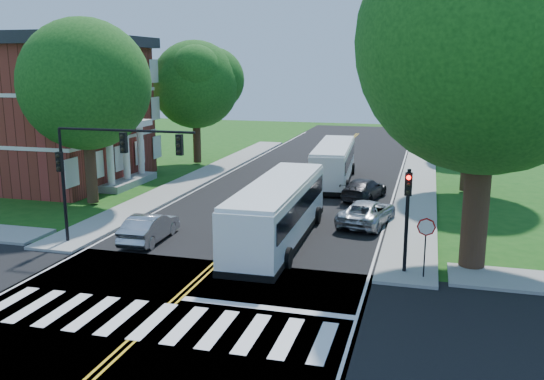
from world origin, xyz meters
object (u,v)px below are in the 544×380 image
(signal_ne, at_px, (407,207))
(suv, at_px, (367,212))
(signal_nw, at_px, (103,159))
(dark_sedan, at_px, (364,189))
(bus_follow, at_px, (334,162))
(bus_lead, at_px, (278,211))
(hatchback, at_px, (149,227))

(signal_ne, height_order, suv, signal_ne)
(signal_nw, xyz_separation_m, dark_sedan, (10.81, 13.61, -3.68))
(suv, bearing_deg, bus_follow, -60.92)
(suv, bearing_deg, bus_lead, 59.35)
(bus_lead, height_order, bus_follow, bus_lead)
(bus_lead, relative_size, suv, 2.40)
(bus_lead, bearing_deg, hatchback, 12.77)
(bus_lead, distance_m, dark_sedan, 11.10)
(bus_follow, distance_m, hatchback, 18.39)
(bus_lead, xyz_separation_m, suv, (3.93, 4.48, -0.93))
(signal_nw, distance_m, bus_follow, 20.47)
(signal_nw, height_order, hatchback, signal_nw)
(dark_sedan, bearing_deg, signal_nw, 65.22)
(bus_lead, bearing_deg, bus_follow, -91.72)
(hatchback, height_order, suv, hatchback)
(signal_ne, xyz_separation_m, hatchback, (-12.60, 1.44, -2.24))
(signal_ne, relative_size, bus_follow, 0.39)
(signal_nw, height_order, dark_sedan, signal_nw)
(hatchback, xyz_separation_m, dark_sedan, (9.35, 12.16, -0.03))
(signal_ne, distance_m, dark_sedan, 14.17)
(bus_follow, distance_m, suv, 11.81)
(suv, xyz_separation_m, dark_sedan, (-0.87, 6.14, -0.01))
(hatchback, distance_m, dark_sedan, 15.34)
(signal_ne, height_order, bus_follow, signal_ne)
(signal_nw, height_order, signal_ne, signal_nw)
(signal_nw, distance_m, suv, 14.34)
(bus_follow, xyz_separation_m, hatchback, (-6.49, -17.19, -0.82))
(signal_ne, distance_m, bus_lead, 7.11)
(hatchback, bearing_deg, bus_lead, -168.41)
(signal_nw, bearing_deg, dark_sedan, 51.54)
(signal_nw, xyz_separation_m, hatchback, (1.46, 1.46, -3.65))
(bus_lead, xyz_separation_m, bus_follow, (0.21, 15.65, -0.09))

